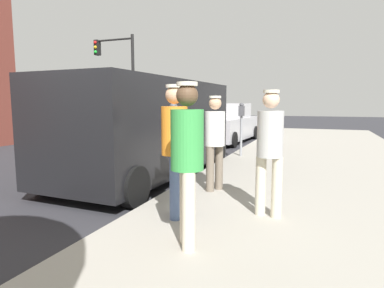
{
  "coord_description": "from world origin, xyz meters",
  "views": [
    {
      "loc": [
        3.43,
        -4.68,
        1.66
      ],
      "look_at": [
        1.65,
        -0.08,
        1.05
      ],
      "focal_mm": 30.92,
      "sensor_mm": 36.0,
      "label": 1
    }
  ],
  "objects_px": {
    "pedestrian_in_green": "(187,154)",
    "parking_meter_near": "(174,135)",
    "parked_van": "(148,126)",
    "traffic_light_corner": "(119,68)",
    "parking_meter_far": "(241,120)",
    "parked_sedan_ahead": "(226,124)",
    "pedestrian_in_white": "(215,137)",
    "pedestrian_in_orange": "(175,142)",
    "pedestrian_in_gray": "(270,145)"
  },
  "relations": [
    {
      "from": "pedestrian_in_green",
      "to": "parking_meter_near",
      "type": "bearing_deg",
      "value": 118.92
    },
    {
      "from": "parked_van",
      "to": "traffic_light_corner",
      "type": "relative_size",
      "value": 1.01
    },
    {
      "from": "parking_meter_far",
      "to": "parked_sedan_ahead",
      "type": "distance_m",
      "value": 4.77
    },
    {
      "from": "parked_van",
      "to": "parked_sedan_ahead",
      "type": "xyz_separation_m",
      "value": [
        -0.18,
        7.21,
        -0.41
      ]
    },
    {
      "from": "pedestrian_in_green",
      "to": "parked_sedan_ahead",
      "type": "distance_m",
      "value": 10.91
    },
    {
      "from": "pedestrian_in_white",
      "to": "parked_van",
      "type": "bearing_deg",
      "value": 149.76
    },
    {
      "from": "pedestrian_in_orange",
      "to": "pedestrian_in_green",
      "type": "bearing_deg",
      "value": -57.88
    },
    {
      "from": "pedestrian_in_white",
      "to": "parked_van",
      "type": "height_order",
      "value": "parked_van"
    },
    {
      "from": "pedestrian_in_gray",
      "to": "traffic_light_corner",
      "type": "relative_size",
      "value": 0.32
    },
    {
      "from": "pedestrian_in_orange",
      "to": "parked_sedan_ahead",
      "type": "height_order",
      "value": "pedestrian_in_orange"
    },
    {
      "from": "parked_van",
      "to": "pedestrian_in_white",
      "type": "bearing_deg",
      "value": -30.24
    },
    {
      "from": "pedestrian_in_orange",
      "to": "traffic_light_corner",
      "type": "distance_m",
      "value": 14.36
    },
    {
      "from": "pedestrian_in_green",
      "to": "pedestrian_in_orange",
      "type": "relative_size",
      "value": 0.99
    },
    {
      "from": "parking_meter_near",
      "to": "pedestrian_in_orange",
      "type": "bearing_deg",
      "value": -65.0
    },
    {
      "from": "pedestrian_in_gray",
      "to": "parking_meter_far",
      "type": "bearing_deg",
      "value": 106.85
    },
    {
      "from": "parking_meter_near",
      "to": "parking_meter_far",
      "type": "relative_size",
      "value": 1.0
    },
    {
      "from": "parking_meter_near",
      "to": "traffic_light_corner",
      "type": "relative_size",
      "value": 0.29
    },
    {
      "from": "pedestrian_in_white",
      "to": "pedestrian_in_green",
      "type": "bearing_deg",
      "value": -79.82
    },
    {
      "from": "parking_meter_near",
      "to": "traffic_light_corner",
      "type": "distance_m",
      "value": 13.61
    },
    {
      "from": "pedestrian_in_orange",
      "to": "pedestrian_in_gray",
      "type": "height_order",
      "value": "pedestrian_in_orange"
    },
    {
      "from": "pedestrian_in_green",
      "to": "pedestrian_in_gray",
      "type": "relative_size",
      "value": 1.02
    },
    {
      "from": "parking_meter_near",
      "to": "pedestrian_in_green",
      "type": "height_order",
      "value": "pedestrian_in_green"
    },
    {
      "from": "parking_meter_far",
      "to": "parked_sedan_ahead",
      "type": "xyz_separation_m",
      "value": [
        -1.68,
        4.45,
        -0.43
      ]
    },
    {
      "from": "parking_meter_far",
      "to": "traffic_light_corner",
      "type": "distance_m",
      "value": 10.33
    },
    {
      "from": "parking_meter_far",
      "to": "pedestrian_in_white",
      "type": "xyz_separation_m",
      "value": [
        0.41,
        -3.88,
        -0.1
      ]
    },
    {
      "from": "pedestrian_in_green",
      "to": "parked_sedan_ahead",
      "type": "relative_size",
      "value": 0.38
    },
    {
      "from": "traffic_light_corner",
      "to": "parked_van",
      "type": "bearing_deg",
      "value": -53.57
    },
    {
      "from": "pedestrian_in_green",
      "to": "pedestrian_in_gray",
      "type": "xyz_separation_m",
      "value": [
        0.66,
        1.27,
        -0.03
      ]
    },
    {
      "from": "parking_meter_far",
      "to": "pedestrian_in_orange",
      "type": "bearing_deg",
      "value": -86.55
    },
    {
      "from": "pedestrian_in_white",
      "to": "traffic_light_corner",
      "type": "bearing_deg",
      "value": 130.28
    },
    {
      "from": "parking_meter_far",
      "to": "pedestrian_in_gray",
      "type": "height_order",
      "value": "pedestrian_in_gray"
    },
    {
      "from": "pedestrian_in_orange",
      "to": "parked_sedan_ahead",
      "type": "distance_m",
      "value": 10.03
    },
    {
      "from": "traffic_light_corner",
      "to": "parked_sedan_ahead",
      "type": "bearing_deg",
      "value": -14.37
    },
    {
      "from": "pedestrian_in_gray",
      "to": "traffic_light_corner",
      "type": "bearing_deg",
      "value": 130.92
    },
    {
      "from": "parked_van",
      "to": "parked_sedan_ahead",
      "type": "relative_size",
      "value": 1.17
    },
    {
      "from": "pedestrian_in_orange",
      "to": "traffic_light_corner",
      "type": "height_order",
      "value": "traffic_light_corner"
    },
    {
      "from": "pedestrian_in_orange",
      "to": "pedestrian_in_gray",
      "type": "relative_size",
      "value": 1.04
    },
    {
      "from": "traffic_light_corner",
      "to": "pedestrian_in_green",
      "type": "bearing_deg",
      "value": -54.14
    },
    {
      "from": "parking_meter_near",
      "to": "pedestrian_in_gray",
      "type": "distance_m",
      "value": 1.5
    },
    {
      "from": "parking_meter_far",
      "to": "parked_sedan_ahead",
      "type": "bearing_deg",
      "value": 110.69
    },
    {
      "from": "parking_meter_far",
      "to": "traffic_light_corner",
      "type": "xyz_separation_m",
      "value": [
        -8.02,
        6.07,
        2.34
      ]
    },
    {
      "from": "parking_meter_near",
      "to": "pedestrian_in_white",
      "type": "bearing_deg",
      "value": 62.69
    },
    {
      "from": "parking_meter_far",
      "to": "pedestrian_in_green",
      "type": "relative_size",
      "value": 0.88
    },
    {
      "from": "pedestrian_in_gray",
      "to": "parked_sedan_ahead",
      "type": "height_order",
      "value": "pedestrian_in_gray"
    },
    {
      "from": "pedestrian_in_gray",
      "to": "pedestrian_in_green",
      "type": "bearing_deg",
      "value": -117.35
    },
    {
      "from": "pedestrian_in_green",
      "to": "parked_sedan_ahead",
      "type": "xyz_separation_m",
      "value": [
        -2.5,
        10.61,
        -0.39
      ]
    },
    {
      "from": "pedestrian_in_gray",
      "to": "pedestrian_in_white",
      "type": "height_order",
      "value": "pedestrian_in_gray"
    },
    {
      "from": "pedestrian_in_white",
      "to": "parking_meter_far",
      "type": "bearing_deg",
      "value": 96.07
    },
    {
      "from": "parking_meter_near",
      "to": "pedestrian_in_white",
      "type": "height_order",
      "value": "pedestrian_in_white"
    },
    {
      "from": "parked_sedan_ahead",
      "to": "parking_meter_far",
      "type": "bearing_deg",
      "value": -69.31
    }
  ]
}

